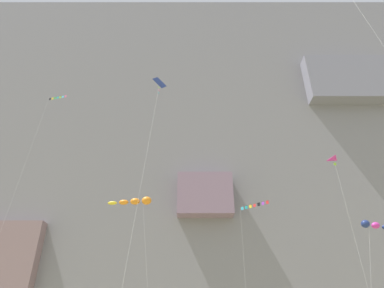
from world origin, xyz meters
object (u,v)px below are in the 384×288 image
(kite_diamond_high_left, at_px, (159,94))
(kite_banner_front_field, at_px, (255,212))
(kite_delta_upper_left, at_px, (341,170))
(kite_banner_low_center, at_px, (49,121))
(kite_windsock_mid_left, at_px, (138,202))
(kite_windsock_mid_center, at_px, (377,225))

(kite_diamond_high_left, relative_size, kite_banner_front_field, 1.35)
(kite_delta_upper_left, distance_m, kite_banner_low_center, 38.74)
(kite_windsock_mid_left, relative_size, kite_banner_low_center, 0.48)
(kite_delta_upper_left, distance_m, kite_windsock_mid_center, 6.67)
(kite_windsock_mid_center, bearing_deg, kite_diamond_high_left, -160.02)
(kite_delta_upper_left, bearing_deg, kite_diamond_high_left, -155.07)
(kite_windsock_mid_left, relative_size, kite_banner_front_field, 0.92)
(kite_delta_upper_left, bearing_deg, kite_windsock_mid_center, -44.21)
(kite_diamond_high_left, height_order, kite_banner_low_center, kite_banner_low_center)
(kite_windsock_mid_center, bearing_deg, kite_delta_upper_left, 135.79)
(kite_banner_low_center, bearing_deg, kite_windsock_mid_left, -10.40)
(kite_delta_upper_left, height_order, kite_banner_front_field, kite_delta_upper_left)
(kite_diamond_high_left, xyz_separation_m, kite_banner_low_center, (-17.53, 15.83, 7.52))
(kite_windsock_mid_left, distance_m, kite_delta_upper_left, 22.93)
(kite_delta_upper_left, bearing_deg, kite_windsock_mid_left, 168.83)
(kite_windsock_mid_left, distance_m, kite_windsock_mid_center, 24.93)
(kite_windsock_mid_center, xyz_separation_m, kite_banner_front_field, (-9.02, 11.94, 5.07))
(kite_windsock_mid_left, bearing_deg, kite_windsock_mid_center, -13.72)
(kite_windsock_mid_left, bearing_deg, kite_diamond_high_left, -75.43)
(kite_windsock_mid_left, height_order, kite_banner_front_field, kite_banner_front_field)
(kite_banner_front_field, bearing_deg, kite_diamond_high_left, -120.45)
(kite_delta_upper_left, xyz_separation_m, kite_banner_low_center, (-36.49, 7.01, 10.97))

